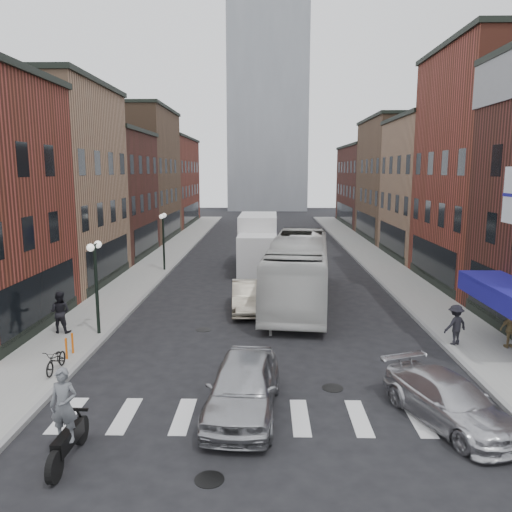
% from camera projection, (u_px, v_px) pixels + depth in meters
% --- Properties ---
extents(ground, '(160.00, 160.00, 0.00)m').
position_uv_depth(ground, '(271.00, 375.00, 17.42)').
color(ground, black).
rests_on(ground, ground).
extents(sidewalk_left, '(3.00, 74.00, 0.15)m').
position_uv_depth(sidewalk_left, '(161.00, 260.00, 39.26)').
color(sidewalk_left, gray).
rests_on(sidewalk_left, ground).
extents(sidewalk_right, '(3.00, 74.00, 0.15)m').
position_uv_depth(sidewalk_right, '(377.00, 261.00, 38.91)').
color(sidewalk_right, gray).
rests_on(sidewalk_right, ground).
extents(curb_left, '(0.20, 74.00, 0.16)m').
position_uv_depth(curb_left, '(180.00, 261.00, 39.24)').
color(curb_left, gray).
rests_on(curb_left, ground).
extents(curb_right, '(0.20, 74.00, 0.16)m').
position_uv_depth(curb_right, '(358.00, 262.00, 38.96)').
color(curb_right, gray).
rests_on(curb_right, ground).
extents(crosswalk_stripes, '(12.00, 2.20, 0.01)m').
position_uv_depth(crosswalk_stripes, '(273.00, 417.00, 14.46)').
color(crosswalk_stripes, silver).
rests_on(crosswalk_stripes, ground).
extents(bldg_left_mid_a, '(10.30, 10.20, 12.30)m').
position_uv_depth(bldg_left_mid_a, '(25.00, 186.00, 30.48)').
color(bldg_left_mid_a, '#9D7456').
rests_on(bldg_left_mid_a, ground).
extents(bldg_left_mid_b, '(10.30, 10.20, 10.30)m').
position_uv_depth(bldg_left_mid_b, '(84.00, 194.00, 40.50)').
color(bldg_left_mid_b, '#411F17').
rests_on(bldg_left_mid_b, ground).
extents(bldg_left_far_a, '(10.30, 12.20, 13.30)m').
position_uv_depth(bldg_left_far_a, '(122.00, 175.00, 51.09)').
color(bldg_left_far_a, brown).
rests_on(bldg_left_far_a, ground).
extents(bldg_left_far_b, '(10.30, 16.20, 11.30)m').
position_uv_depth(bldg_left_far_b, '(153.00, 182.00, 65.05)').
color(bldg_left_far_b, maroon).
rests_on(bldg_left_far_b, ground).
extents(bldg_right_mid_b, '(10.30, 10.20, 11.30)m').
position_uv_depth(bldg_right_mid_b, '(456.00, 188.00, 39.81)').
color(bldg_right_mid_b, '#9D7456').
rests_on(bldg_right_mid_b, ground).
extents(bldg_right_far_a, '(10.30, 12.20, 12.30)m').
position_uv_depth(bldg_right_far_a, '(416.00, 180.00, 50.56)').
color(bldg_right_far_a, brown).
rests_on(bldg_right_far_a, ground).
extents(bldg_right_far_b, '(10.30, 16.20, 10.30)m').
position_uv_depth(bldg_right_far_b, '(384.00, 186.00, 64.53)').
color(bldg_right_far_b, '#411F17').
rests_on(bldg_right_far_b, ground).
extents(awning_blue, '(1.80, 5.00, 0.78)m').
position_uv_depth(awning_blue, '(502.00, 287.00, 19.26)').
color(awning_blue, navy).
rests_on(awning_blue, ground).
extents(distant_tower, '(14.00, 14.00, 50.00)m').
position_uv_depth(distant_tower, '(268.00, 70.00, 90.05)').
color(distant_tower, '#9399A0').
rests_on(distant_tower, ground).
extents(streetlamp_near, '(0.32, 1.22, 4.11)m').
position_uv_depth(streetlamp_near, '(96.00, 270.00, 21.02)').
color(streetlamp_near, black).
rests_on(streetlamp_near, ground).
extents(streetlamp_far, '(0.32, 1.22, 4.11)m').
position_uv_depth(streetlamp_far, '(163.00, 231.00, 34.81)').
color(streetlamp_far, black).
rests_on(streetlamp_far, ground).
extents(bike_rack, '(0.08, 0.68, 0.80)m').
position_uv_depth(bike_rack, '(69.00, 346.00, 18.76)').
color(bike_rack, '#D8590C').
rests_on(bike_rack, sidewalk_left).
extents(box_truck, '(2.79, 8.86, 3.84)m').
position_uv_depth(box_truck, '(258.00, 243.00, 36.14)').
color(box_truck, silver).
rests_on(box_truck, ground).
extents(motorcycle_rider, '(0.68, 2.40, 2.45)m').
position_uv_depth(motorcycle_rider, '(66.00, 419.00, 12.01)').
color(motorcycle_rider, black).
rests_on(motorcycle_rider, ground).
extents(transit_bus, '(4.36, 13.00, 3.55)m').
position_uv_depth(transit_bus, '(298.00, 270.00, 26.96)').
color(transit_bus, silver).
rests_on(transit_bus, ground).
extents(sedan_left_near, '(2.36, 5.08, 1.69)m').
position_uv_depth(sedan_left_near, '(243.00, 386.00, 14.58)').
color(sedan_left_near, '#A7A7AB').
rests_on(sedan_left_near, ground).
extents(sedan_left_far, '(1.85, 4.62, 1.49)m').
position_uv_depth(sedan_left_far, '(248.00, 297.00, 25.29)').
color(sedan_left_far, '#B3A891').
rests_on(sedan_left_far, ground).
extents(curb_car, '(3.37, 4.90, 1.32)m').
position_uv_depth(curb_car, '(449.00, 401.00, 14.05)').
color(curb_car, silver).
rests_on(curb_car, ground).
extents(parked_bicycle, '(0.56, 1.58, 0.83)m').
position_uv_depth(parked_bicycle, '(56.00, 360.00, 17.34)').
color(parked_bicycle, black).
rests_on(parked_bicycle, sidewalk_left).
extents(ped_left_solo, '(0.93, 0.59, 1.82)m').
position_uv_depth(ped_left_solo, '(60.00, 312.00, 21.44)').
color(ped_left_solo, black).
rests_on(ped_left_solo, sidewalk_left).
extents(ped_right_a, '(1.18, 0.92, 1.64)m').
position_uv_depth(ped_right_a, '(455.00, 325.00, 19.96)').
color(ped_right_a, black).
rests_on(ped_right_a, sidewalk_right).
extents(ped_right_b, '(0.94, 0.53, 1.55)m').
position_uv_depth(ped_right_b, '(511.00, 329.00, 19.58)').
color(ped_right_b, olive).
rests_on(ped_right_b, sidewalk_right).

